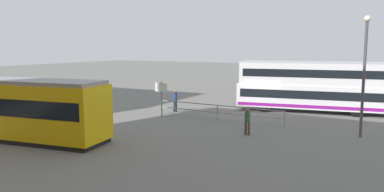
# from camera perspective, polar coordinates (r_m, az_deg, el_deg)

# --- Properties ---
(ground_plane) EXTENTS (160.00, 160.00, 0.00)m
(ground_plane) POSITION_cam_1_polar(r_m,az_deg,el_deg) (30.08, 10.69, -2.32)
(ground_plane) COLOR slate
(double_decker_bus) EXTENTS (11.70, 4.26, 3.93)m
(double_decker_bus) POSITION_cam_1_polar(r_m,az_deg,el_deg) (30.49, 17.87, 1.39)
(double_decker_bus) COLOR white
(double_decker_bus) RESTS_ON ground
(pedestrian_near_railing) EXTENTS (0.39, 0.39, 1.72)m
(pedestrian_near_railing) POSITION_cam_1_polar(r_m,az_deg,el_deg) (29.24, -2.59, -0.50)
(pedestrian_near_railing) COLOR #33384C
(pedestrian_near_railing) RESTS_ON ground
(pedestrian_crossing) EXTENTS (0.38, 0.38, 1.58)m
(pedestrian_crossing) POSITION_cam_1_polar(r_m,az_deg,el_deg) (21.86, 8.43, -3.58)
(pedestrian_crossing) COLOR #4C3F2D
(pedestrian_crossing) RESTS_ON ground
(pedestrian_railing) EXTENTS (9.51, 0.41, 1.08)m
(pedestrian_railing) POSITION_cam_1_polar(r_m,az_deg,el_deg) (26.00, 3.87, -2.07)
(pedestrian_railing) COLOR gray
(pedestrian_railing) RESTS_ON ground
(info_sign) EXTENTS (1.11, 0.20, 2.58)m
(info_sign) POSITION_cam_1_polar(r_m,az_deg,el_deg) (27.14, -4.69, 0.55)
(info_sign) COLOR slate
(info_sign) RESTS_ON ground
(street_lamp) EXTENTS (0.36, 0.36, 6.77)m
(street_lamp) POSITION_cam_1_polar(r_m,az_deg,el_deg) (22.82, 24.77, 4.02)
(street_lamp) COLOR #4C4C51
(street_lamp) RESTS_ON ground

